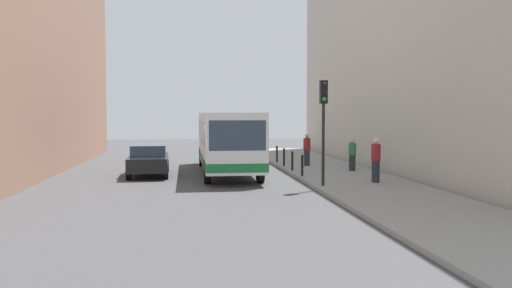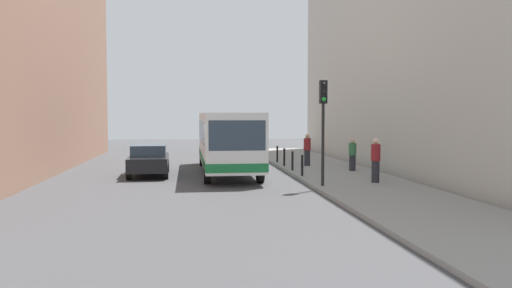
% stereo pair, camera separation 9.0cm
% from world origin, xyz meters
% --- Properties ---
extents(ground_plane, '(80.00, 80.00, 0.00)m').
position_xyz_m(ground_plane, '(0.00, 0.00, 0.00)').
color(ground_plane, '#424244').
extents(sidewalk, '(4.40, 40.00, 0.15)m').
position_xyz_m(sidewalk, '(5.40, 0.00, 0.07)').
color(sidewalk, gray).
rests_on(sidewalk, ground).
extents(building_right, '(7.00, 32.00, 12.69)m').
position_xyz_m(building_right, '(11.50, 4.00, 6.35)').
color(building_right, '#BCB7AD').
rests_on(building_right, ground).
extents(bus, '(2.58, 11.03, 3.00)m').
position_xyz_m(bus, '(0.24, 3.85, 1.73)').
color(bus, white).
rests_on(bus, ground).
extents(car_beside_bus, '(1.96, 4.45, 1.48)m').
position_xyz_m(car_beside_bus, '(-3.54, 3.15, 0.78)').
color(car_beside_bus, black).
rests_on(car_beside_bus, ground).
extents(traffic_light, '(0.28, 0.33, 4.10)m').
position_xyz_m(traffic_light, '(3.55, -2.48, 3.01)').
color(traffic_light, black).
rests_on(traffic_light, sidewalk).
extents(bollard_near, '(0.11, 0.11, 0.95)m').
position_xyz_m(bollard_near, '(3.45, 0.85, 0.62)').
color(bollard_near, black).
rests_on(bollard_near, sidewalk).
extents(bollard_mid, '(0.11, 0.11, 0.95)m').
position_xyz_m(bollard_mid, '(3.45, 3.14, 0.62)').
color(bollard_mid, black).
rests_on(bollard_mid, sidewalk).
extents(bollard_far, '(0.11, 0.11, 0.95)m').
position_xyz_m(bollard_far, '(3.45, 5.44, 0.62)').
color(bollard_far, black).
rests_on(bollard_far, sidewalk).
extents(bollard_farthest, '(0.11, 0.11, 0.95)m').
position_xyz_m(bollard_farthest, '(3.45, 7.73, 0.62)').
color(bollard_farthest, black).
rests_on(bollard_farthest, sidewalk).
extents(pedestrian_near_signal, '(0.38, 0.38, 1.81)m').
position_xyz_m(pedestrian_near_signal, '(5.94, -1.79, 1.06)').
color(pedestrian_near_signal, '#26262D').
rests_on(pedestrian_near_signal, sidewalk).
extents(pedestrian_mid_sidewalk, '(0.38, 0.38, 1.58)m').
position_xyz_m(pedestrian_mid_sidewalk, '(6.37, 2.68, 0.93)').
color(pedestrian_mid_sidewalk, '#26262D').
rests_on(pedestrian_mid_sidewalk, sidewalk).
extents(pedestrian_far_sidewalk, '(0.38, 0.38, 1.72)m').
position_xyz_m(pedestrian_far_sidewalk, '(4.71, 5.44, 1.01)').
color(pedestrian_far_sidewalk, '#26262D').
rests_on(pedestrian_far_sidewalk, sidewalk).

